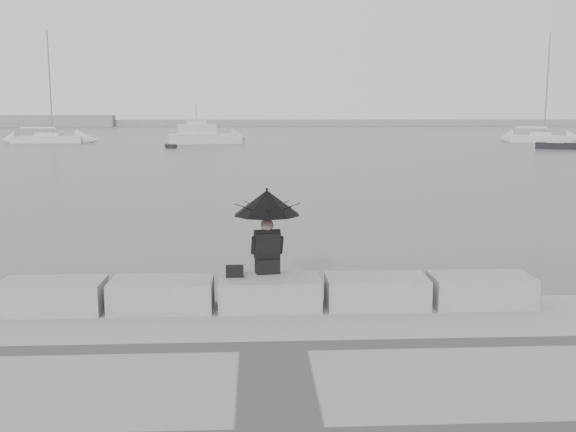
{
  "coord_description": "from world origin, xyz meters",
  "views": [
    {
      "loc": [
        -0.22,
        -10.28,
        3.59
      ],
      "look_at": [
        0.46,
        3.0,
        1.43
      ],
      "focal_mm": 40.0,
      "sensor_mm": 36.0,
      "label": 1
    }
  ],
  "objects": [
    {
      "name": "motor_cruiser",
      "position": [
        -6.02,
        63.61,
        0.89
      ],
      "size": [
        8.73,
        4.73,
        4.5
      ],
      "rotation": [
        0.0,
        0.0,
        0.24
      ],
      "color": "silver",
      "rests_on": "ground"
    },
    {
      "name": "small_motorboat",
      "position": [
        30.07,
        51.37,
        0.32
      ],
      "size": [
        5.42,
        3.71,
        1.1
      ],
      "rotation": [
        0.0,
        0.0,
        -0.45
      ],
      "color": "black",
      "rests_on": "ground"
    },
    {
      "name": "stone_block_centre",
      "position": [
        0.0,
        -0.45,
        0.75
      ],
      "size": [
        1.6,
        0.8,
        0.5
      ],
      "primitive_type": "cube",
      "color": "gray",
      "rests_on": "promenade"
    },
    {
      "name": "stone_block_far_left",
      "position": [
        -3.4,
        -0.45,
        0.75
      ],
      "size": [
        1.6,
        0.8,
        0.5
      ],
      "primitive_type": "cube",
      "color": "gray",
      "rests_on": "promenade"
    },
    {
      "name": "seated_person",
      "position": [
        -0.03,
        -0.08,
        1.99
      ],
      "size": [
        1.09,
        1.09,
        1.39
      ],
      "rotation": [
        0.0,
        0.0,
        0.17
      ],
      "color": "black",
      "rests_on": "stone_block_centre"
    },
    {
      "name": "stone_block_far_right",
      "position": [
        3.4,
        -0.45,
        0.75
      ],
      "size": [
        1.6,
        0.8,
        0.5
      ],
      "primitive_type": "cube",
      "color": "gray",
      "rests_on": "promenade"
    },
    {
      "name": "dinghy",
      "position": [
        -8.68,
        55.28,
        0.23
      ],
      "size": [
        2.98,
        2.24,
        0.47
      ],
      "primitive_type": "imported",
      "rotation": [
        0.0,
        0.0,
        0.45
      ],
      "color": "slate",
      "rests_on": "ground"
    },
    {
      "name": "sailboat_left",
      "position": [
        -24.23,
        66.18,
        0.52
      ],
      "size": [
        8.03,
        2.47,
        12.9
      ],
      "rotation": [
        0.0,
        0.0,
        -0.01
      ],
      "color": "silver",
      "rests_on": "ground"
    },
    {
      "name": "stone_block_left",
      "position": [
        -1.7,
        -0.45,
        0.75
      ],
      "size": [
        1.6,
        0.8,
        0.5
      ],
      "primitive_type": "cube",
      "color": "gray",
      "rests_on": "promenade"
    },
    {
      "name": "sailboat_right",
      "position": [
        33.9,
        65.3,
        0.53
      ],
      "size": [
        7.34,
        4.66,
        12.9
      ],
      "rotation": [
        0.0,
        0.0,
        -0.35
      ],
      "color": "silver",
      "rests_on": "ground"
    },
    {
      "name": "distant_landmass",
      "position": [
        -8.14,
        154.51,
        0.9
      ],
      "size": [
        180.0,
        8.0,
        2.8
      ],
      "color": "gray",
      "rests_on": "ground"
    },
    {
      "name": "bag",
      "position": [
        -0.56,
        -0.34,
        1.09
      ],
      "size": [
        0.28,
        0.16,
        0.18
      ],
      "primitive_type": "cube",
      "color": "black",
      "rests_on": "stone_block_centre"
    },
    {
      "name": "ground",
      "position": [
        0.0,
        0.0,
        0.0
      ],
      "size": [
        360.0,
        360.0,
        0.0
      ],
      "primitive_type": "plane",
      "color": "#494C4E",
      "rests_on": "ground"
    },
    {
      "name": "stone_block_right",
      "position": [
        1.7,
        -0.45,
        0.75
      ],
      "size": [
        1.6,
        0.8,
        0.5
      ],
      "primitive_type": "cube",
      "color": "gray",
      "rests_on": "promenade"
    }
  ]
}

